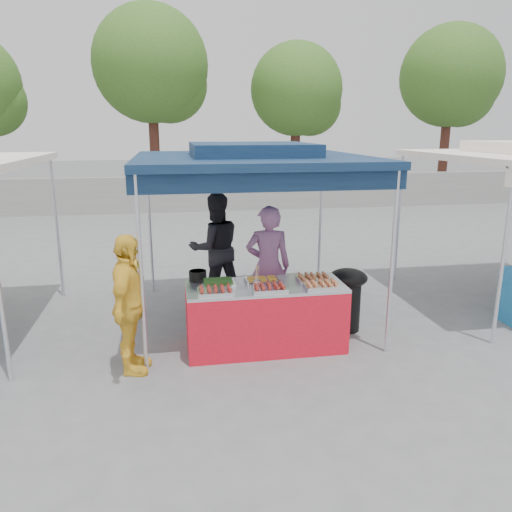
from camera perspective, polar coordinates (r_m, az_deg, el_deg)
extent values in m
plane|color=slate|center=(6.71, 0.88, -9.99)|extent=(80.00, 80.00, 0.00)
cube|color=gray|center=(17.18, -5.96, 7.11)|extent=(40.00, 0.25, 1.20)
cylinder|color=silver|center=(5.75, -12.99, -2.37)|extent=(0.05, 0.05, 2.30)
cylinder|color=silver|center=(6.32, 15.29, -1.00)|extent=(0.05, 0.05, 2.30)
cylinder|color=silver|center=(8.66, -12.02, 3.31)|extent=(0.05, 0.05, 2.30)
cylinder|color=silver|center=(9.05, 7.35, 3.98)|extent=(0.05, 0.05, 2.30)
cube|color=#122A4B|center=(7.11, -0.56, 11.01)|extent=(3.20, 3.20, 0.10)
cube|color=#122A4B|center=(7.10, -0.56, 12.06)|extent=(1.65, 1.65, 0.18)
cube|color=#122A4B|center=(5.65, 1.92, 8.58)|extent=(3.20, 0.04, 0.25)
cylinder|color=silver|center=(8.85, -21.77, 2.83)|extent=(0.05, 0.05, 2.30)
cylinder|color=silver|center=(7.08, 26.37, -0.38)|extent=(0.05, 0.05, 2.30)
cylinder|color=silver|center=(9.60, 15.97, 4.14)|extent=(0.05, 0.05, 2.30)
cylinder|color=#4B261C|center=(19.04, -11.52, 12.50)|extent=(0.36, 0.36, 4.44)
sphere|color=#3F6C24|center=(19.15, -11.96, 20.66)|extent=(4.05, 4.05, 4.05)
sphere|color=#3F6C24|center=(19.28, -9.95, 18.81)|extent=(2.79, 2.79, 2.79)
cylinder|color=#4B261C|center=(19.58, 4.49, 11.76)|extent=(0.36, 0.36, 3.73)
sphere|color=#3F6C24|center=(19.61, 4.63, 18.47)|extent=(3.41, 3.41, 3.41)
sphere|color=#3F6C24|center=(19.92, 6.20, 16.83)|extent=(2.35, 2.35, 2.35)
cylinder|color=#4B261C|center=(21.78, 20.73, 11.82)|extent=(0.36, 0.36, 4.24)
sphere|color=#3F6C24|center=(21.85, 21.36, 18.63)|extent=(3.87, 3.87, 3.87)
sphere|color=#3F6C24|center=(22.29, 22.33, 16.88)|extent=(2.66, 2.66, 2.66)
cube|color=red|center=(6.46, 1.06, -7.08)|extent=(2.00, 0.80, 0.81)
cube|color=silver|center=(6.32, 1.08, -3.50)|extent=(2.00, 0.80, 0.04)
cube|color=white|center=(5.99, -4.67, -4.10)|extent=(0.42, 0.30, 0.05)
cube|color=maroon|center=(5.98, -4.68, -3.76)|extent=(0.35, 0.25, 0.02)
cube|color=white|center=(6.08, 1.50, -3.78)|extent=(0.42, 0.30, 0.05)
cube|color=maroon|center=(6.07, 1.51, -3.45)|extent=(0.35, 0.25, 0.02)
cube|color=white|center=(6.24, 7.46, -3.43)|extent=(0.42, 0.30, 0.05)
cube|color=#CA7045|center=(6.23, 7.47, -3.10)|extent=(0.35, 0.25, 0.02)
cube|color=white|center=(6.29, -4.34, -3.19)|extent=(0.42, 0.30, 0.05)
cube|color=#336522|center=(6.28, -4.35, -2.87)|extent=(0.35, 0.25, 0.02)
cube|color=white|center=(6.40, 0.68, -2.85)|extent=(0.42, 0.30, 0.05)
cube|color=#F5A32B|center=(6.38, 0.68, -2.54)|extent=(0.35, 0.25, 0.02)
cube|color=white|center=(6.52, 6.57, -2.61)|extent=(0.42, 0.30, 0.05)
cube|color=#CA7045|center=(6.51, 6.58, -2.30)|extent=(0.35, 0.25, 0.02)
cylinder|color=black|center=(6.52, -6.68, -2.25)|extent=(0.23, 0.23, 0.13)
cylinder|color=silver|center=(6.14, 0.12, -3.28)|extent=(0.09, 0.09, 0.11)
cylinder|color=black|center=(7.14, 10.36, -5.59)|extent=(0.37, 0.37, 0.71)
ellipsoid|color=black|center=(7.01, 10.51, -2.39)|extent=(0.53, 0.53, 0.24)
cube|color=blue|center=(7.22, -2.67, -6.99)|extent=(0.47, 0.33, 0.28)
cube|color=blue|center=(7.14, 3.10, -7.28)|extent=(0.45, 0.32, 0.27)
cube|color=blue|center=(7.04, 3.13, -5.28)|extent=(0.43, 0.30, 0.26)
imported|color=#9F6597|center=(7.07, 1.40, -1.19)|extent=(0.68, 0.49, 1.74)
imported|color=#222328|center=(8.07, -4.65, 0.88)|extent=(0.97, 0.82, 1.78)
imported|color=yellow|center=(5.87, -14.32, -5.47)|extent=(0.53, 1.01, 1.64)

